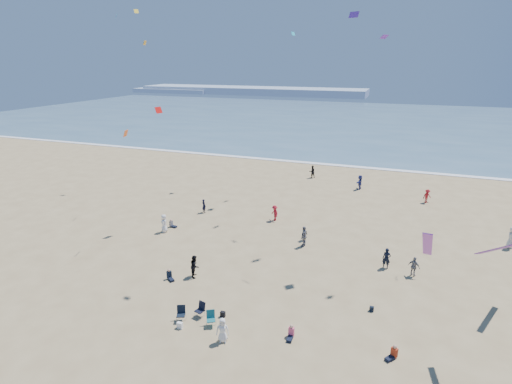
% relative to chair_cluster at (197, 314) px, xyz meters
% --- Properties ---
extents(ground, '(220.00, 220.00, 0.00)m').
position_rel_chair_cluster_xyz_m(ground, '(-0.07, -2.44, -0.50)').
color(ground, tan).
rests_on(ground, ground).
extents(ocean, '(220.00, 100.00, 0.06)m').
position_rel_chair_cluster_xyz_m(ocean, '(-0.07, 92.56, -0.47)').
color(ocean, '#476B84').
rests_on(ocean, ground).
extents(surf_line, '(220.00, 1.20, 0.08)m').
position_rel_chair_cluster_xyz_m(surf_line, '(-0.07, 42.56, -0.46)').
color(surf_line, white).
rests_on(surf_line, ground).
extents(headland_far, '(110.00, 20.00, 3.20)m').
position_rel_chair_cluster_xyz_m(headland_far, '(-60.07, 167.56, 1.10)').
color(headland_far, '#7A8EA8').
rests_on(headland_far, ground).
extents(headland_near, '(40.00, 14.00, 2.00)m').
position_rel_chair_cluster_xyz_m(headland_near, '(-100.07, 162.56, 0.50)').
color(headland_near, '#7A8EA8').
rests_on(headland_near, ground).
extents(standing_flyers, '(31.26, 48.89, 1.94)m').
position_rel_chair_cluster_xyz_m(standing_flyers, '(7.18, 14.34, 0.38)').
color(standing_flyers, black).
rests_on(standing_flyers, ground).
extents(seated_group, '(22.31, 21.22, 0.84)m').
position_rel_chair_cluster_xyz_m(seated_group, '(0.80, 2.01, -0.08)').
color(seated_group, white).
rests_on(seated_group, ground).
extents(chair_cluster, '(2.80, 1.56, 1.00)m').
position_rel_chair_cluster_xyz_m(chair_cluster, '(0.00, 0.00, 0.00)').
color(chair_cluster, black).
rests_on(chair_cluster, ground).
extents(white_tote, '(0.35, 0.20, 0.40)m').
position_rel_chair_cluster_xyz_m(white_tote, '(-0.69, -0.98, -0.30)').
color(white_tote, white).
rests_on(white_tote, ground).
extents(black_backpack, '(0.30, 0.22, 0.38)m').
position_rel_chair_cluster_xyz_m(black_backpack, '(1.33, 0.97, -0.31)').
color(black_backpack, black).
rests_on(black_backpack, ground).
extents(navy_bag, '(0.28, 0.18, 0.34)m').
position_rel_chair_cluster_xyz_m(navy_bag, '(10.29, 4.91, -0.33)').
color(navy_bag, black).
rests_on(navy_bag, ground).
extents(kites_aloft, '(42.59, 38.40, 29.78)m').
position_rel_chair_cluster_xyz_m(kites_aloft, '(9.03, 9.98, 13.65)').
color(kites_aloft, '#5D1CA0').
rests_on(kites_aloft, ground).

